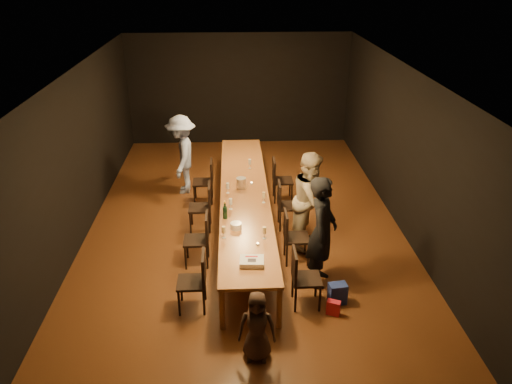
{
  "coord_description": "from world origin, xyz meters",
  "views": [
    {
      "loc": [
        -0.2,
        -8.48,
        4.77
      ],
      "look_at": [
        0.19,
        -0.51,
        1.0
      ],
      "focal_mm": 35.0,
      "sensor_mm": 36.0,
      "label": 1
    }
  ],
  "objects_px": {
    "child": "(257,326)",
    "ice_bucket": "(241,183)",
    "chair_left_2": "(200,207)",
    "chair_left_3": "(203,182)",
    "chair_right_2": "(289,205)",
    "champagne_bottle": "(225,210)",
    "chair_right_0": "(307,278)",
    "chair_left_1": "(196,240)",
    "table": "(244,195)",
    "plate_stack": "(236,226)",
    "birthday_cake": "(252,262)",
    "chair_right_3": "(283,180)",
    "chair_left_0": "(191,282)",
    "chair_right_1": "(297,237)",
    "woman_tan": "(311,200)",
    "man_blue": "(182,155)",
    "woman_birthday": "(322,232)"
  },
  "relations": [
    {
      "from": "chair_right_0",
      "to": "chair_left_3",
      "type": "height_order",
      "value": "same"
    },
    {
      "from": "birthday_cake",
      "to": "man_blue",
      "type": "bearing_deg",
      "value": 111.5
    },
    {
      "from": "chair_right_3",
      "to": "ice_bucket",
      "type": "relative_size",
      "value": 4.48
    },
    {
      "from": "chair_right_1",
      "to": "ice_bucket",
      "type": "relative_size",
      "value": 4.48
    },
    {
      "from": "chair_left_1",
      "to": "woman_tan",
      "type": "distance_m",
      "value": 2.13
    },
    {
      "from": "chair_right_2",
      "to": "champagne_bottle",
      "type": "bearing_deg",
      "value": -50.49
    },
    {
      "from": "chair_left_1",
      "to": "plate_stack",
      "type": "bearing_deg",
      "value": -103.47
    },
    {
      "from": "chair_left_1",
      "to": "birthday_cake",
      "type": "relative_size",
      "value": 2.55
    },
    {
      "from": "chair_right_1",
      "to": "chair_right_3",
      "type": "xyz_separation_m",
      "value": [
        0.0,
        2.4,
        0.0
      ]
    },
    {
      "from": "table",
      "to": "woman_tan",
      "type": "xyz_separation_m",
      "value": [
        1.16,
        -0.64,
        0.19
      ]
    },
    {
      "from": "chair_left_1",
      "to": "child",
      "type": "bearing_deg",
      "value": -158.18
    },
    {
      "from": "chair_left_3",
      "to": "plate_stack",
      "type": "height_order",
      "value": "chair_left_3"
    },
    {
      "from": "table",
      "to": "woman_tan",
      "type": "height_order",
      "value": "woman_tan"
    },
    {
      "from": "chair_left_3",
      "to": "plate_stack",
      "type": "bearing_deg",
      "value": -165.27
    },
    {
      "from": "table",
      "to": "birthday_cake",
      "type": "distance_m",
      "value": 2.41
    },
    {
      "from": "chair_left_0",
      "to": "plate_stack",
      "type": "height_order",
      "value": "chair_left_0"
    },
    {
      "from": "birthday_cake",
      "to": "ice_bucket",
      "type": "bearing_deg",
      "value": 95.53
    },
    {
      "from": "chair_left_1",
      "to": "birthday_cake",
      "type": "bearing_deg",
      "value": -143.74
    },
    {
      "from": "table",
      "to": "champagne_bottle",
      "type": "distance_m",
      "value": 1.08
    },
    {
      "from": "child",
      "to": "chair_left_3",
      "type": "bearing_deg",
      "value": 106.39
    },
    {
      "from": "child",
      "to": "ice_bucket",
      "type": "bearing_deg",
      "value": 97.15
    },
    {
      "from": "woman_tan",
      "to": "ice_bucket",
      "type": "height_order",
      "value": "woman_tan"
    },
    {
      "from": "birthday_cake",
      "to": "champagne_bottle",
      "type": "bearing_deg",
      "value": 108.99
    },
    {
      "from": "chair_right_0",
      "to": "chair_left_1",
      "type": "relative_size",
      "value": 1.0
    },
    {
      "from": "chair_left_1",
      "to": "champagne_bottle",
      "type": "xyz_separation_m",
      "value": [
        0.49,
        0.21,
        0.45
      ]
    },
    {
      "from": "table",
      "to": "chair_right_2",
      "type": "distance_m",
      "value": 0.88
    },
    {
      "from": "chair_left_1",
      "to": "child",
      "type": "relative_size",
      "value": 0.93
    },
    {
      "from": "man_blue",
      "to": "plate_stack",
      "type": "bearing_deg",
      "value": 20.44
    },
    {
      "from": "chair_left_0",
      "to": "ice_bucket",
      "type": "distance_m",
      "value": 2.77
    },
    {
      "from": "chair_left_2",
      "to": "birthday_cake",
      "type": "relative_size",
      "value": 2.55
    },
    {
      "from": "plate_stack",
      "to": "ice_bucket",
      "type": "xyz_separation_m",
      "value": [
        0.12,
        1.58,
        0.05
      ]
    },
    {
      "from": "woman_birthday",
      "to": "birthday_cake",
      "type": "relative_size",
      "value": 5.06
    },
    {
      "from": "ice_bucket",
      "to": "chair_right_3",
      "type": "bearing_deg",
      "value": 47.24
    },
    {
      "from": "champagne_bottle",
      "to": "ice_bucket",
      "type": "relative_size",
      "value": 1.57
    },
    {
      "from": "champagne_bottle",
      "to": "woman_tan",
      "type": "bearing_deg",
      "value": 13.02
    },
    {
      "from": "chair_left_1",
      "to": "ice_bucket",
      "type": "bearing_deg",
      "value": -29.2
    },
    {
      "from": "table",
      "to": "plate_stack",
      "type": "xyz_separation_m",
      "value": [
        -0.18,
        -1.36,
        0.1
      ]
    },
    {
      "from": "chair_left_2",
      "to": "chair_left_3",
      "type": "distance_m",
      "value": 1.2
    },
    {
      "from": "chair_right_2",
      "to": "ice_bucket",
      "type": "bearing_deg",
      "value": -103.67
    },
    {
      "from": "chair_right_3",
      "to": "chair_left_3",
      "type": "bearing_deg",
      "value": -90.0
    },
    {
      "from": "chair_right_3",
      "to": "man_blue",
      "type": "xyz_separation_m",
      "value": [
        -2.16,
        0.55,
        0.41
      ]
    },
    {
      "from": "chair_right_2",
      "to": "chair_right_3",
      "type": "xyz_separation_m",
      "value": [
        0.0,
        1.2,
        0.0
      ]
    },
    {
      "from": "chair_right_0",
      "to": "woman_tan",
      "type": "xyz_separation_m",
      "value": [
        0.31,
        1.76,
        0.42
      ]
    },
    {
      "from": "chair_left_3",
      "to": "chair_left_0",
      "type": "bearing_deg",
      "value": -180.0
    },
    {
      "from": "chair_left_3",
      "to": "woman_tan",
      "type": "xyz_separation_m",
      "value": [
        2.01,
        -1.84,
        0.42
      ]
    },
    {
      "from": "table",
      "to": "chair_left_0",
      "type": "height_order",
      "value": "chair_left_0"
    },
    {
      "from": "chair_left_3",
      "to": "chair_left_1",
      "type": "bearing_deg",
      "value": -180.0
    },
    {
      "from": "chair_right_0",
      "to": "birthday_cake",
      "type": "height_order",
      "value": "chair_right_0"
    },
    {
      "from": "birthday_cake",
      "to": "ice_bucket",
      "type": "relative_size",
      "value": 1.76
    },
    {
      "from": "chair_right_2",
      "to": "man_blue",
      "type": "distance_m",
      "value": 2.81
    }
  ]
}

